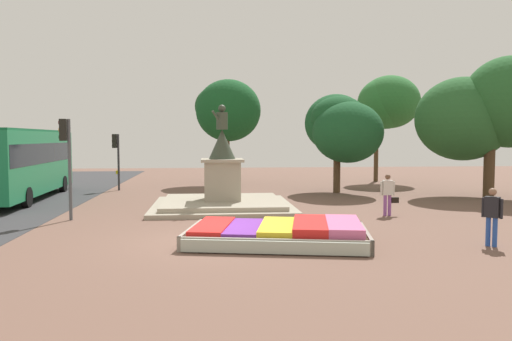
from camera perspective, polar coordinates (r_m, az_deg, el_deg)
The scene contains 12 objects.
ground_plane at distance 14.91m, azimuth -5.45°, elevation -8.05°, with size 72.33×72.33×0.00m, color brown.
flower_planter at distance 14.59m, azimuth 2.89°, elevation -7.22°, with size 5.68×4.12×0.64m.
statue_monument at distance 21.63m, azimuth -3.87°, elevation -2.37°, with size 5.95×5.95×4.46m.
traffic_light_mid_block at distance 19.56m, azimuth -20.86°, elevation 2.25°, with size 0.42×0.31×3.73m.
traffic_light_far_corner at distance 29.91m, azimuth -15.66°, elevation 2.11°, with size 0.41×0.30×3.26m.
city_bus at distance 26.99m, azimuth -25.18°, elevation 1.13°, with size 2.80×10.84×3.45m.
pedestrian_with_handbag at distance 20.16m, azimuth 14.86°, elevation -2.44°, with size 0.73×0.24×1.63m.
pedestrian_near_planter at distance 15.46m, azimuth 25.37°, elevation -4.40°, with size 0.42×0.44×1.65m.
park_tree_far_left at distance 35.40m, azimuth 14.82°, elevation 7.50°, with size 4.22×4.14×7.28m.
park_tree_behind_statue at distance 28.00m, azimuth 9.76°, elevation 5.01°, with size 3.93×5.18×5.52m.
park_tree_far_right at distance 28.15m, azimuth 24.80°, elevation 6.20°, with size 6.76×5.29×7.14m.
park_tree_street_side at distance 32.69m, azimuth -3.50°, elevation 6.97°, with size 4.27×4.14×6.81m.
Camera 1 is at (0.03, -14.59, 3.04)m, focal length 35.00 mm.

